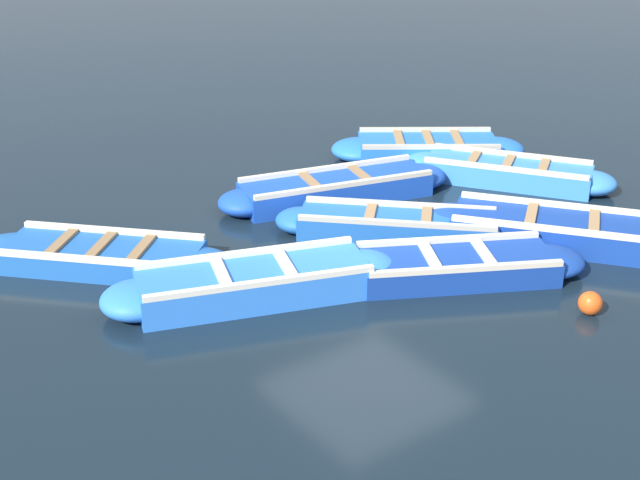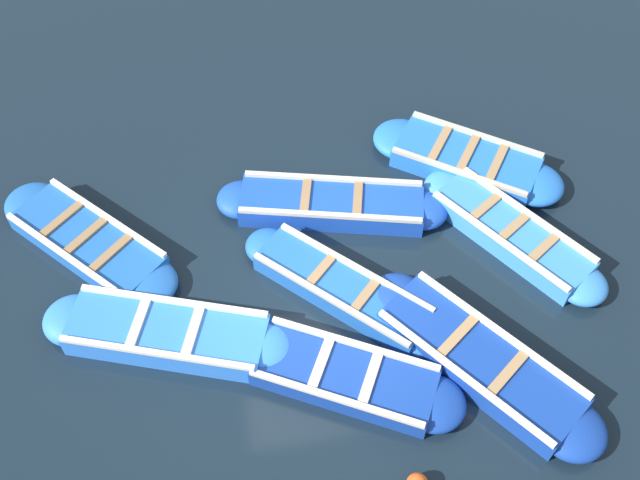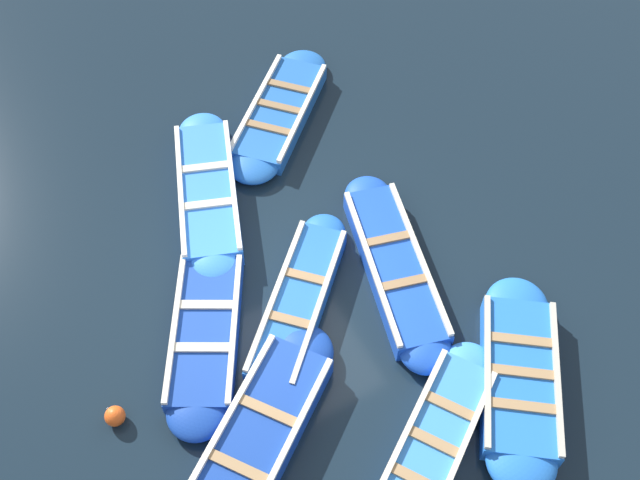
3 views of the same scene
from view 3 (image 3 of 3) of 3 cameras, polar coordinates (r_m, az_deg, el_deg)
ground_plane at (r=11.64m, az=-2.42°, el=-3.49°), size 120.00×120.00×0.00m
boat_centre at (r=13.81m, az=-3.10°, el=9.66°), size 3.18×3.06×0.36m
boat_far_corner at (r=12.60m, az=-8.53°, el=3.57°), size 2.06×3.76×0.45m
boat_tucked at (r=10.42m, az=8.53°, el=-15.30°), size 3.26×2.51×0.41m
boat_outer_left at (r=10.35m, az=-4.99°, el=-15.20°), size 3.65×3.04×0.43m
boat_inner_gap at (r=11.66m, az=5.70°, el=-2.06°), size 1.70×3.82×0.42m
boat_bow_out at (r=11.17m, az=-8.70°, el=-6.89°), size 2.39×3.37×0.38m
boat_outer_right at (r=11.27m, az=-1.69°, el=-4.87°), size 2.97×2.95×0.39m
boat_stern_in at (r=11.05m, az=14.92°, el=-10.11°), size 2.74×3.27×0.42m
buoy_orange_near at (r=10.87m, az=-15.35°, el=-12.81°), size 0.29×0.29×0.29m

